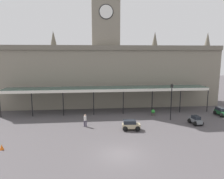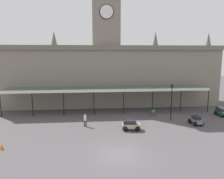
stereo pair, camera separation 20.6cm
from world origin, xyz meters
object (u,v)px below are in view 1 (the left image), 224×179
(car_grey_sedan, at_px, (196,121))
(victorian_lamppost, at_px, (171,98))
(car_green_estate, at_px, (221,112))
(car_beige_estate, at_px, (131,126))
(pedestrian_near_entrance, at_px, (85,120))
(planter_by_canopy, at_px, (153,112))
(traffic_cone, at_px, (2,147))

(car_grey_sedan, relative_size, victorian_lamppost, 0.40)
(car_grey_sedan, xyz_separation_m, car_green_estate, (5.88, 3.54, 0.06))
(car_grey_sedan, relative_size, car_beige_estate, 0.92)
(pedestrian_near_entrance, height_order, victorian_lamppost, victorian_lamppost)
(victorian_lamppost, relative_size, planter_by_canopy, 5.55)
(car_grey_sedan, bearing_deg, planter_by_canopy, 134.57)
(car_green_estate, distance_m, traffic_cone, 30.41)
(car_grey_sedan, xyz_separation_m, pedestrian_near_entrance, (-14.93, 0.52, 0.41))
(car_green_estate, distance_m, victorian_lamppost, 9.09)
(victorian_lamppost, xyz_separation_m, planter_by_canopy, (-1.88, 2.44, -2.79))
(car_beige_estate, relative_size, pedestrian_near_entrance, 1.39)
(traffic_cone, bearing_deg, planter_by_canopy, 29.10)
(car_beige_estate, bearing_deg, pedestrian_near_entrance, 161.67)
(traffic_cone, bearing_deg, car_beige_estate, 17.17)
(car_grey_sedan, distance_m, traffic_cone, 23.79)
(traffic_cone, bearing_deg, car_grey_sedan, 13.80)
(victorian_lamppost, bearing_deg, car_beige_estate, -151.17)
(car_grey_sedan, distance_m, pedestrian_near_entrance, 14.94)
(pedestrian_near_entrance, bearing_deg, car_green_estate, 8.25)
(car_grey_sedan, relative_size, planter_by_canopy, 2.23)
(car_grey_sedan, height_order, car_beige_estate, car_beige_estate)
(traffic_cone, relative_size, planter_by_canopy, 0.58)
(car_grey_sedan, bearing_deg, car_beige_estate, -171.48)
(car_grey_sedan, height_order, car_green_estate, car_green_estate)
(victorian_lamppost, bearing_deg, planter_by_canopy, 127.69)
(victorian_lamppost, relative_size, traffic_cone, 9.53)
(traffic_cone, height_order, planter_by_canopy, planter_by_canopy)
(car_green_estate, bearing_deg, traffic_cone, -162.37)
(car_green_estate, xyz_separation_m, planter_by_canopy, (-10.45, 1.10, -0.07))
(car_beige_estate, distance_m, traffic_cone, 14.55)
(car_beige_estate, xyz_separation_m, victorian_lamppost, (6.51, 3.58, 2.72))
(planter_by_canopy, bearing_deg, victorian_lamppost, -52.31)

